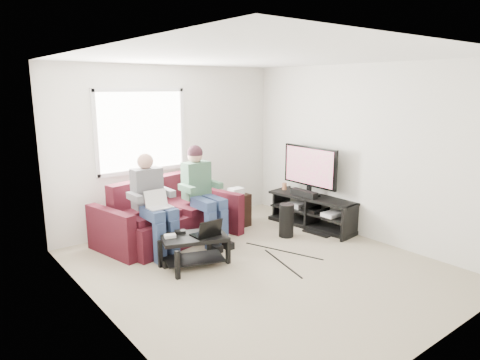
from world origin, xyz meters
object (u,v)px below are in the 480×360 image
tv_stand (313,213)px  subwoofer (286,220)px  sofa (167,219)px  tv (310,168)px  coffee_table (194,243)px  end_table (236,209)px

tv_stand → subwoofer: subwoofer is taller
sofa → tv: bearing=-20.0°
tv → tv_stand: bearing=-88.5°
tv_stand → tv: (-0.00, 0.10, 0.74)m
coffee_table → tv: tv is taller
sofa → tv_stand: bearing=-22.3°
coffee_table → tv: (2.39, 0.25, 0.67)m
sofa → end_table: size_ratio=3.33×
tv_stand → subwoofer: 0.69m
sofa → tv: tv is taller
coffee_table → end_table: (1.41, 0.95, -0.01)m
subwoofer → end_table: 0.94m
coffee_table → tv_stand: (2.39, 0.15, -0.07)m
coffee_table → end_table: bearing=34.0°
sofa → coffee_table: size_ratio=2.29×
coffee_table → tv_stand: 2.40m
coffee_table → subwoofer: bearing=2.1°
coffee_table → subwoofer: subwoofer is taller
tv_stand → tv: size_ratio=1.45×
sofa → coffee_table: bearing=-100.1°
coffee_table → tv: size_ratio=0.85×
sofa → end_table: bearing=-4.5°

